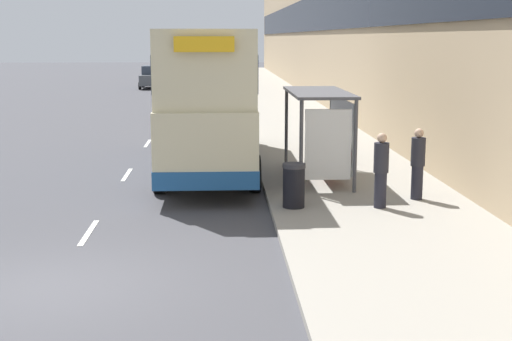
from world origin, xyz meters
TOP-DOWN VIEW (x-y plane):
  - ground_plane at (0.00, 0.00)m, footprint 220.00×220.00m
  - pavement at (6.50, 38.50)m, footprint 5.00×93.00m
  - terrace_facade at (10.49, 38.50)m, footprint 3.10×93.00m
  - lane_mark_0 at (0.00, 3.43)m, footprint 0.12×2.00m
  - lane_mark_1 at (0.00, 9.94)m, footprint 0.12×2.00m
  - lane_mark_2 at (0.00, 16.45)m, footprint 0.12×2.00m
  - lane_mark_3 at (0.00, 22.97)m, footprint 0.12×2.00m
  - lane_mark_4 at (0.00, 29.48)m, footprint 0.12×2.00m
  - bus_shelter at (5.77, 8.18)m, footprint 1.60×4.20m
  - double_decker_bus_near at (2.48, 10.69)m, footprint 2.85×10.87m
  - car_0 at (-2.58, 47.58)m, footprint 1.96×4.07m
  - car_1 at (3.14, 44.26)m, footprint 2.09×3.96m
  - pedestrian_at_shelter at (7.70, 5.65)m, footprint 0.35×0.35m
  - pedestrian_1 at (6.58, 4.80)m, footprint 0.35×0.35m
  - litter_bin at (4.55, 4.95)m, footprint 0.55×0.55m

SIDE VIEW (x-z plane):
  - ground_plane at x=0.00m, z-range 0.00..0.00m
  - lane_mark_0 at x=0.00m, z-range 0.00..0.01m
  - lane_mark_1 at x=0.00m, z-range 0.00..0.01m
  - lane_mark_2 at x=0.00m, z-range 0.00..0.01m
  - lane_mark_3 at x=0.00m, z-range 0.00..0.01m
  - lane_mark_4 at x=0.00m, z-range 0.00..0.01m
  - pavement at x=6.50m, z-range 0.00..0.14m
  - litter_bin at x=4.55m, z-range 0.14..1.19m
  - car_1 at x=3.14m, z-range -0.01..1.71m
  - car_0 at x=-2.58m, z-range -0.02..1.81m
  - pedestrian_at_shelter at x=7.70m, z-range 0.16..1.93m
  - pedestrian_1 at x=6.58m, z-range 0.16..1.94m
  - bus_shelter at x=5.77m, z-range 0.64..3.12m
  - double_decker_bus_near at x=2.48m, z-range 0.13..4.43m
  - terrace_facade at x=10.49m, z-range 0.00..12.53m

